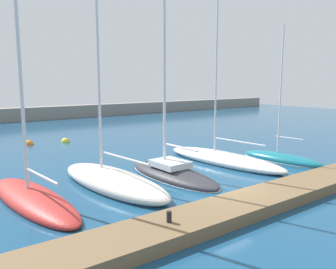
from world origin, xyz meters
TOP-DOWN VIEW (x-y plane):
  - ground_plane at (0.00, 0.00)m, footprint 120.00×120.00m
  - dock_pier at (0.00, -2.15)m, footprint 24.64×2.38m
  - breakwater_seawall at (0.00, 42.35)m, footprint 108.00×2.29m
  - sailboat_red_nearest at (-8.37, 4.77)m, footprint 3.25×9.22m
  - sailboat_ivory_second at (-4.04, 4.74)m, footprint 3.84×9.57m
  - sailboat_charcoal_third at (-0.09, 4.28)m, footprint 2.93×7.79m
  - sailboat_white_fourth at (5.17, 5.14)m, footprint 3.61×10.50m
  - sailboat_teal_fifth at (9.08, 2.94)m, footprint 2.44×6.48m
  - mooring_buoy_yellow at (-1.18, 20.36)m, footprint 0.83×0.83m
  - mooring_buoy_orange at (-4.45, 21.03)m, footprint 0.89×0.89m
  - dock_bollard at (-5.11, -2.15)m, footprint 0.20×0.20m

SIDE VIEW (x-z plane):
  - ground_plane at x=0.00m, z-range 0.00..0.00m
  - mooring_buoy_yellow at x=-1.18m, z-range -0.42..0.42m
  - mooring_buoy_orange at x=-4.45m, z-range -0.45..0.45m
  - sailboat_teal_fifth at x=9.08m, z-range -4.90..5.31m
  - dock_pier at x=0.00m, z-range 0.00..0.55m
  - sailboat_charcoal_third at x=-0.09m, z-range -7.00..7.57m
  - sailboat_red_nearest at x=-8.37m, z-range -9.14..9.91m
  - sailboat_ivory_second at x=-4.04m, z-range -7.98..8.79m
  - sailboat_white_fourth at x=5.17m, z-range -10.72..11.54m
  - dock_bollard at x=-5.11m, z-range 0.55..0.99m
  - breakwater_seawall at x=0.00m, z-range 0.00..1.98m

